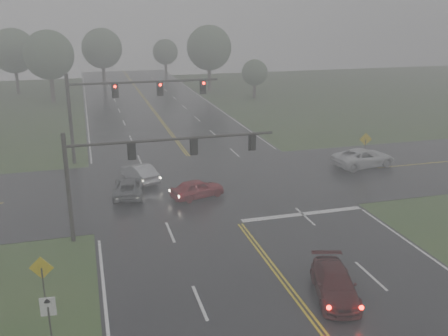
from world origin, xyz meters
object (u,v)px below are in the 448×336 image
object	(u,v)px
sedan_maroon	(334,296)
sedan_red	(198,197)
sedan_silver	(140,181)
pickup_white	(363,166)
signal_gantry_near	(135,161)
signal_gantry_far	(117,99)
car_grey	(129,196)

from	to	relation	value
sedan_maroon	sedan_red	distance (m)	14.92
sedan_silver	pickup_white	size ratio (longest dim) A/B	0.76
pickup_white	sedan_silver	bearing A→B (deg)	78.76
sedan_red	sedan_maroon	bearing A→B (deg)	176.40
sedan_maroon	pickup_white	world-z (taller)	pickup_white
pickup_white	signal_gantry_near	world-z (taller)	signal_gantry_near
sedan_red	pickup_white	xyz separation A→B (m)	(15.59, 3.46, 0.00)
sedan_silver	signal_gantry_near	bearing A→B (deg)	64.29
sedan_red	signal_gantry_far	xyz separation A→B (m)	(-4.58, 11.27, 5.52)
sedan_maroon	car_grey	size ratio (longest dim) A/B	0.99
pickup_white	sedan_maroon	bearing A→B (deg)	138.41
sedan_maroon	sedan_red	size ratio (longest dim) A/B	1.13
sedan_maroon	signal_gantry_near	bearing A→B (deg)	146.04
car_grey	pickup_white	xyz separation A→B (m)	(20.36, 1.71, 0.00)
sedan_red	signal_gantry_near	distance (m)	8.27
sedan_red	signal_gantry_far	bearing A→B (deg)	5.54
car_grey	sedan_silver	bearing A→B (deg)	-103.10
sedan_maroon	pickup_white	size ratio (longest dim) A/B	0.80
sedan_maroon	signal_gantry_near	world-z (taller)	signal_gantry_near
sedan_red	pickup_white	world-z (taller)	pickup_white
sedan_red	signal_gantry_near	size ratio (longest dim) A/B	0.32
sedan_silver	sedan_maroon	bearing A→B (deg)	91.00
pickup_white	signal_gantry_far	world-z (taller)	signal_gantry_far
sedan_red	sedan_silver	size ratio (longest dim) A/B	0.93
sedan_maroon	sedan_silver	distance (m)	20.51
sedan_maroon	sedan_silver	world-z (taller)	sedan_silver
sedan_red	signal_gantry_far	size ratio (longest dim) A/B	0.30
pickup_white	signal_gantry_near	size ratio (longest dim) A/B	0.45
car_grey	pickup_white	size ratio (longest dim) A/B	0.81
sedan_maroon	signal_gantry_near	xyz separation A→B (m)	(-8.12, 9.60, 4.61)
sedan_red	car_grey	size ratio (longest dim) A/B	0.88
sedan_silver	signal_gantry_far	distance (m)	8.59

